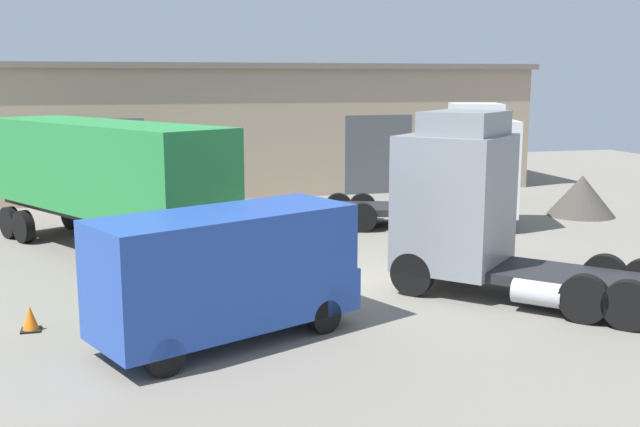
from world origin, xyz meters
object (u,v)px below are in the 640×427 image
tractor_unit_white (465,170)px  tractor_unit_grey (471,208)px  oil_drum (328,246)px  traffic_cone (30,319)px  gravel_pile (582,196)px  container_trailer_green (102,170)px  delivery_van_blue (232,270)px

tractor_unit_white → tractor_unit_grey: bearing=-96.5°
tractor_unit_grey → oil_drum: tractor_unit_grey is taller
oil_drum → traffic_cone: 8.86m
tractor_unit_grey → gravel_pile: (8.89, 8.42, -1.33)m
tractor_unit_grey → gravel_pile: size_ratio=2.38×
tractor_unit_white → container_trailer_green: 12.34m
gravel_pile → tractor_unit_white: bearing=-170.7°
tractor_unit_white → oil_drum: (-6.02, -3.58, -1.62)m
oil_drum → traffic_cone: (-7.71, -4.36, -0.19)m
tractor_unit_grey → delivery_van_blue: tractor_unit_grey is taller
tractor_unit_white → delivery_van_blue: 13.61m
tractor_unit_white → container_trailer_green: size_ratio=0.72×
traffic_cone → tractor_unit_grey: bearing=2.2°
container_trailer_green → delivery_van_blue: container_trailer_green is taller
gravel_pile → oil_drum: (-11.42, -4.46, -0.34)m
gravel_pile → traffic_cone: 21.08m
gravel_pile → oil_drum: size_ratio=2.94×
container_trailer_green → oil_drum: (6.28, -2.73, -2.09)m
delivery_van_blue → gravel_pile: size_ratio=2.22×
tractor_unit_white → traffic_cone: tractor_unit_white is taller
tractor_unit_white → oil_drum: bearing=-130.9°
oil_drum → tractor_unit_grey: bearing=-57.4°
tractor_unit_white → gravel_pile: size_ratio=2.77×
delivery_van_blue → traffic_cone: delivery_van_blue is taller
container_trailer_green → tractor_unit_white: bearing=62.8°
oil_drum → delivery_van_blue: bearing=-121.6°
oil_drum → gravel_pile: bearing=21.3°
container_trailer_green → gravel_pile: container_trailer_green is taller
delivery_van_blue → traffic_cone: (-4.04, 1.60, -1.18)m
container_trailer_green → tractor_unit_grey: (8.81, -6.69, -0.42)m
container_trailer_green → traffic_cone: (-1.43, -7.09, -2.28)m
container_trailer_green → traffic_cone: size_ratio=17.97×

